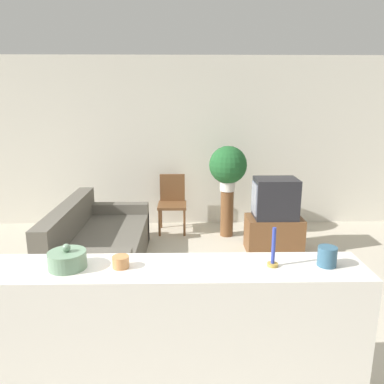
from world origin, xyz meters
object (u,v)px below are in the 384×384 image
object	(u,v)px
television	(275,198)
couch	(98,246)
decorative_bowl	(67,259)
wooden_chair	(172,200)
potted_plant	(228,166)

from	to	relation	value
television	couch	bearing A→B (deg)	-168.13
couch	television	bearing A→B (deg)	11.87
couch	decorative_bowl	distance (m)	2.32
wooden_chair	potted_plant	bearing A→B (deg)	-16.89
wooden_chair	decorative_bowl	xyz separation A→B (m)	(-0.53, -3.51, 0.57)
wooden_chair	decorative_bowl	distance (m)	3.59
couch	television	size ratio (longest dim) A/B	3.29
wooden_chair	potted_plant	world-z (taller)	potted_plant
couch	television	world-z (taller)	television
television	wooden_chair	distance (m)	1.67
potted_plant	decorative_bowl	distance (m)	3.53
television	decorative_bowl	world-z (taller)	decorative_bowl
wooden_chair	decorative_bowl	world-z (taller)	decorative_bowl
couch	wooden_chair	distance (m)	1.62
television	decorative_bowl	distance (m)	3.29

